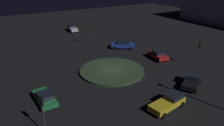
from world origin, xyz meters
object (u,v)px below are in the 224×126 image
traffic_light_west (90,30)px  car_yellow (169,102)px  traffic_light_southeast (42,108)px  car_silver (72,28)px  traffic_light_northwest (137,28)px  car_green (45,98)px  traffic_light_northeast (199,49)px  car_black (192,81)px  car_blue (123,45)px  car_red (158,55)px

traffic_light_west → car_yellow: bearing=6.5°
car_yellow → traffic_light_southeast: bearing=-20.8°
car_silver → traffic_light_northwest: size_ratio=0.98×
car_green → traffic_light_southeast: 5.75m
traffic_light_northeast → traffic_light_northwest: bearing=-65.2°
car_green → traffic_light_southeast: bearing=162.8°
traffic_light_southeast → car_black: bearing=-36.9°
traffic_light_northwest → traffic_light_southeast: size_ratio=1.09×
car_blue → traffic_light_northwest: (-1.82, 4.59, 2.32)m
car_blue → traffic_light_northeast: size_ratio=1.16×
car_black → traffic_light_northeast: 7.37m
car_silver → traffic_light_northeast: 32.33m
car_blue → traffic_light_west: size_ratio=1.05×
car_green → traffic_light_northeast: bearing=-97.7°
car_black → traffic_light_west: 22.84m
car_green → traffic_light_northwest: 26.54m
car_green → traffic_light_west: (-16.47, 13.72, 2.49)m
car_yellow → car_blue: car_blue is taller
car_silver → car_black: bearing=9.4°
car_blue → traffic_light_northeast: traffic_light_northeast is taller
car_black → car_yellow: 6.54m
car_silver → car_yellow: 37.20m
car_yellow → traffic_light_northwest: 24.26m
car_blue → traffic_light_west: 7.26m
traffic_light_northeast → traffic_light_southeast: (3.14, -24.70, -0.05)m
car_black → car_silver: size_ratio=1.01×
car_green → traffic_light_northeast: size_ratio=1.07×
car_blue → traffic_light_southeast: size_ratio=1.18×
traffic_light_west → traffic_light_southeast: bearing=-22.7°
car_silver → traffic_light_northwest: traffic_light_northwest is taller
car_blue → traffic_light_northwest: traffic_light_northwest is taller
traffic_light_northeast → car_red: bearing=-38.7°
car_silver → car_blue: 18.05m
car_red → car_yellow: size_ratio=0.89×
car_yellow → car_blue: bearing=-118.1°
car_silver → traffic_light_west: bearing=0.4°
traffic_light_west → car_black: bearing=21.7°
car_red → traffic_light_west: size_ratio=0.93×
car_silver → car_yellow: (37.05, -3.38, -0.06)m
car_yellow → traffic_light_northwest: (-21.18, 11.59, 2.37)m
car_green → traffic_light_northwest: traffic_light_northwest is taller
traffic_light_west → traffic_light_northwest: 9.74m
car_red → traffic_light_northwest: traffic_light_northwest is taller
traffic_light_west → traffic_light_northwest: (3.28, 9.18, -0.07)m
car_red → car_silver: bearing=-157.0°
car_red → car_yellow: bearing=-27.4°
car_black → traffic_light_northwest: traffic_light_northwest is taller
car_black → car_green: (-5.92, -17.52, -0.04)m
car_green → traffic_light_west: bearing=-42.6°
car_yellow → car_blue: size_ratio=0.99×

